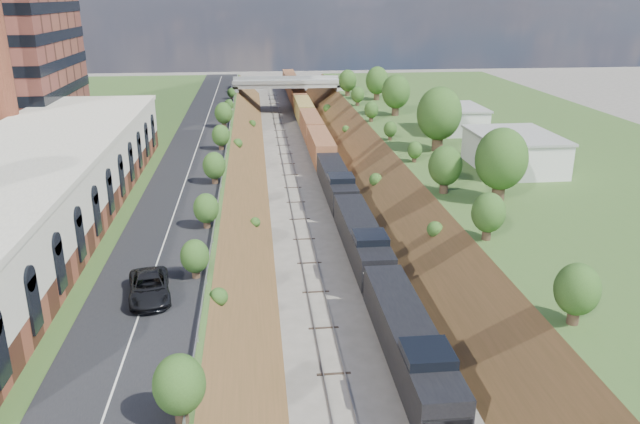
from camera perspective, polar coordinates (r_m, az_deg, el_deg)
platform_left at (r=85.45m, az=-23.20°, el=2.41°), size 44.00×180.00×5.00m
platform_right at (r=91.05m, az=20.62°, el=3.71°), size 44.00×180.00×5.00m
embankment_left at (r=82.36m, az=-8.21°, el=1.39°), size 10.00×180.00×10.00m
embankment_right at (r=84.33m, az=6.89°, el=1.88°), size 10.00×180.00×10.00m
rail_left_track at (r=82.40m, az=-2.37°, el=1.65°), size 1.58×180.00×0.18m
rail_right_track at (r=82.87m, az=1.22°, el=1.77°), size 1.58×180.00×0.18m
road at (r=81.28m, az=-11.56°, el=4.66°), size 8.00×180.00×0.10m
guardrail at (r=80.67m, az=-8.69°, el=5.09°), size 0.10×171.00×0.70m
commercial_building at (r=62.23m, az=-25.06°, el=2.03°), size 14.30×62.30×7.00m
overpass at (r=142.01m, az=-3.03°, el=11.12°), size 24.50×8.30×7.40m
white_building_near at (r=78.99m, az=17.30°, el=5.21°), size 9.00×12.00×4.00m
white_building_far at (r=98.98m, az=12.12°, el=8.25°), size 8.00×10.00×3.60m
tree_right_large at (r=65.22m, az=16.25°, el=4.62°), size 5.25×5.25×7.61m
tree_left_crest at (r=42.61m, az=-11.34°, el=-6.11°), size 2.45×2.45×3.55m
freight_train at (r=111.58m, az=-0.75°, el=7.71°), size 3.07×156.52×4.59m
suv at (r=44.92m, az=-15.34°, el=-6.65°), size 3.65×6.25×1.63m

